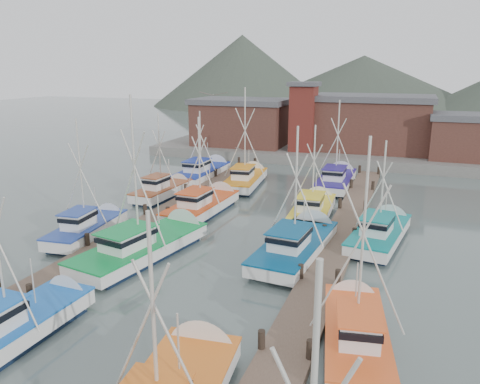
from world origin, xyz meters
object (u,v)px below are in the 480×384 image
(boat_0, at_px, (21,323))
(boat_8, at_px, (205,205))
(boat_4, at_px, (148,244))
(boat_12, at_px, (246,179))
(lookout_tower, at_px, (303,116))

(boat_0, bearing_deg, boat_8, 92.18)
(boat_4, relative_size, boat_8, 1.18)
(boat_8, height_order, boat_12, boat_12)
(lookout_tower, xyz_separation_m, boat_4, (-2.02, -34.17, -4.86))
(lookout_tower, distance_m, boat_12, 15.99)
(boat_4, bearing_deg, lookout_tower, 96.59)
(lookout_tower, bearing_deg, boat_0, -92.96)
(boat_0, height_order, boat_4, boat_4)
(boat_0, height_order, boat_8, boat_0)
(boat_4, bearing_deg, boat_12, 100.47)
(boat_0, bearing_deg, lookout_tower, 89.06)
(boat_0, xyz_separation_m, boat_4, (0.27, 10.12, 0.01))
(lookout_tower, distance_m, boat_8, 25.45)
(lookout_tower, xyz_separation_m, boat_12, (-2.19, -15.07, -4.86))
(lookout_tower, bearing_deg, boat_4, -93.39)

